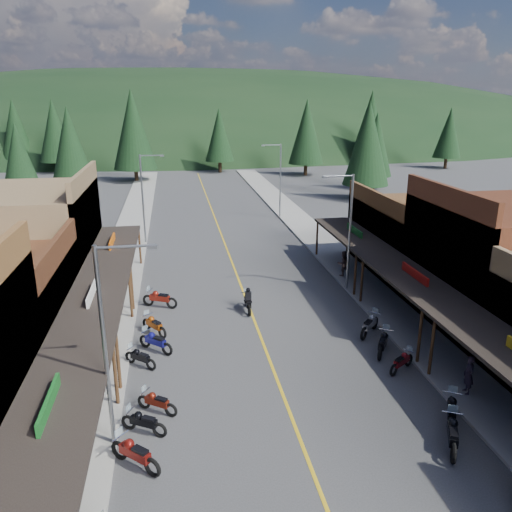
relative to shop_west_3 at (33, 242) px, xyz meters
name	(u,v)px	position (x,y,z in m)	size (l,w,h in m)	color
ground	(267,354)	(13.78, -11.30, -3.52)	(220.00, 220.00, 0.00)	#38383A
centerline	(226,246)	(13.78, 8.70, -3.51)	(0.15, 90.00, 0.01)	gold
sidewalk_west	(126,250)	(5.08, 8.70, -3.44)	(3.40, 94.00, 0.15)	gray
sidewalk_east	(319,241)	(22.48, 8.70, -3.44)	(3.40, 94.00, 0.15)	gray
shop_west_3	(33,242)	(0.00, 0.00, 0.00)	(10.90, 10.20, 8.20)	brown
shop_east_2	(498,266)	(27.57, -9.60, 0.00)	(10.90, 9.00, 8.20)	#562B19
shop_east_3	(417,238)	(27.54, 0.00, -0.99)	(10.90, 10.20, 6.20)	#4C2D16
streetlight_0	(108,340)	(6.83, -17.30, 0.94)	(2.16, 0.18, 8.00)	gray
streetlight_1	(144,195)	(6.83, 10.70, 0.94)	(2.16, 0.18, 8.00)	gray
streetlight_2	(348,227)	(20.74, -3.30, 0.94)	(2.16, 0.18, 8.00)	gray
streetlight_3	(279,177)	(20.74, 18.70, 0.94)	(2.16, 0.18, 8.00)	gray
ridge_hill	(185,141)	(13.78, 123.70, -3.52)	(310.00, 140.00, 60.00)	black
pine_1	(55,131)	(-10.22, 58.70, 3.72)	(5.88, 5.88, 12.50)	black
pine_2	(133,129)	(3.78, 46.70, 4.47)	(6.72, 6.72, 14.00)	black
pine_3	(219,135)	(17.78, 54.70, 2.96)	(5.04, 5.04, 11.00)	black
pine_4	(307,132)	(31.78, 48.70, 3.72)	(5.88, 5.88, 12.50)	black
pine_5	(371,123)	(47.78, 60.70, 4.47)	(6.72, 6.72, 14.00)	black
pine_6	(449,133)	(59.78, 52.70, 2.96)	(5.04, 5.04, 11.00)	black
pine_7	(15,129)	(-18.22, 64.70, 3.72)	(5.88, 5.88, 12.50)	black
pine_8	(19,158)	(-8.22, 28.70, 2.46)	(4.48, 4.48, 10.00)	black
pine_9	(376,144)	(37.78, 33.70, 2.86)	(4.93, 4.93, 10.80)	black
pine_10	(70,143)	(-4.22, 38.70, 3.27)	(5.38, 5.38, 11.60)	black
pine_11	(368,143)	(33.78, 26.70, 3.67)	(5.82, 5.82, 12.40)	black
bike_west_4	(135,452)	(7.57, -18.69, -2.86)	(0.77, 2.31, 1.32)	maroon
bike_west_5	(144,421)	(7.78, -16.77, -2.95)	(0.66, 1.98, 1.13)	black
bike_west_6	(157,401)	(8.27, -15.47, -2.97)	(0.64, 1.92, 1.10)	#62180D
bike_west_7	(140,357)	(7.37, -11.50, -2.97)	(0.64, 1.92, 1.10)	black
bike_west_8	(156,341)	(8.09, -10.05, -2.89)	(0.73, 2.20, 1.26)	navy
bike_west_9	(154,324)	(7.96, -7.99, -2.91)	(0.71, 2.14, 1.22)	#9C410B
bike_west_10	(160,298)	(8.21, -4.22, -2.86)	(0.77, 2.30, 1.31)	maroon
bike_east_4	(453,433)	(19.32, -19.57, -2.85)	(0.78, 2.33, 1.33)	black
bike_east_5	(452,410)	(20.08, -18.19, -2.88)	(0.74, 2.23, 1.28)	black
bike_east_6	(402,361)	(19.91, -13.99, -2.97)	(0.64, 1.91, 1.09)	maroon
bike_east_7	(383,342)	(19.72, -12.18, -2.88)	(0.75, 2.25, 1.28)	black
bike_east_8	(370,324)	(19.86, -10.01, -2.87)	(0.76, 2.29, 1.31)	gray
rider_on_bike	(248,301)	(13.61, -5.72, -2.86)	(0.75, 2.16, 1.64)	black
pedestrian_east_a	(469,375)	(21.84, -16.47, -2.47)	(0.66, 0.43, 1.80)	#261D2C
pedestrian_east_b	(343,263)	(21.44, -0.83, -2.43)	(0.92, 0.53, 1.88)	brown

